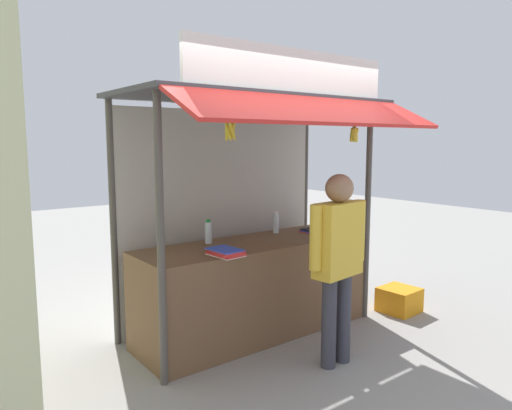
% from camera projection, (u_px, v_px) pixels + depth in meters
% --- Properties ---
extents(ground_plane, '(20.00, 20.00, 0.00)m').
position_uv_depth(ground_plane, '(256.00, 332.00, 4.60)').
color(ground_plane, gray).
extents(stall_counter, '(2.31, 0.73, 0.89)m').
position_uv_depth(stall_counter, '(256.00, 287.00, 4.54)').
color(stall_counter, brown).
rests_on(stall_counter, ground).
extents(stall_structure, '(2.51, 1.66, 2.58)m').
position_uv_depth(stall_structure, '(246.00, 167.00, 4.51)').
color(stall_structure, '#4C4742').
rests_on(stall_structure, ground).
extents(water_bottle_front_left, '(0.07, 0.07, 0.24)m').
position_uv_depth(water_bottle_front_left, '(324.00, 218.00, 5.20)').
color(water_bottle_front_left, silver).
rests_on(water_bottle_front_left, stall_counter).
extents(water_bottle_mid_left, '(0.06, 0.06, 0.23)m').
position_uv_depth(water_bottle_mid_left, '(208.00, 232.00, 4.41)').
color(water_bottle_mid_left, silver).
rests_on(water_bottle_mid_left, stall_counter).
extents(water_bottle_rear_center, '(0.06, 0.06, 0.22)m').
position_uv_depth(water_bottle_rear_center, '(276.00, 223.00, 4.91)').
color(water_bottle_rear_center, silver).
rests_on(water_bottle_rear_center, stall_counter).
extents(magazine_stack_back_left, '(0.26, 0.29, 0.03)m').
position_uv_depth(magazine_stack_back_left, '(317.00, 231.00, 4.94)').
color(magazine_stack_back_left, red).
rests_on(magazine_stack_back_left, stall_counter).
extents(magazine_stack_right, '(0.24, 0.32, 0.06)m').
position_uv_depth(magazine_stack_right, '(226.00, 252.00, 3.95)').
color(magazine_stack_right, white).
rests_on(magazine_stack_right, stall_counter).
extents(banana_bunch_rightmost, '(0.10, 0.09, 0.28)m').
position_uv_depth(banana_bunch_rightmost, '(354.00, 135.00, 4.48)').
color(banana_bunch_rightmost, '#332D23').
extents(banana_bunch_inner_left, '(0.10, 0.10, 0.27)m').
position_uv_depth(banana_bunch_inner_left, '(230.00, 130.00, 3.62)').
color(banana_bunch_inner_left, '#332D23').
extents(vendor_person, '(0.60, 0.25, 1.57)m').
position_uv_depth(vendor_person, '(338.00, 252.00, 3.82)').
color(vendor_person, '#383842').
rests_on(vendor_person, ground).
extents(plastic_crate, '(0.39, 0.39, 0.26)m').
position_uv_depth(plastic_crate, '(399.00, 300.00, 5.14)').
color(plastic_crate, orange).
rests_on(plastic_crate, ground).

